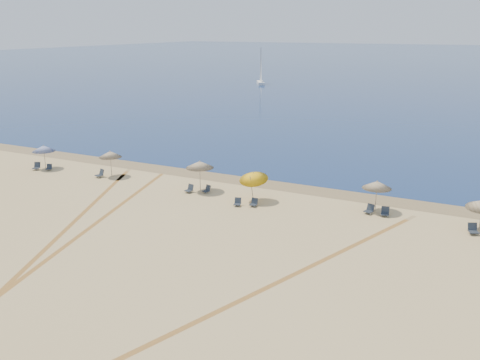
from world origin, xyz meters
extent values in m
plane|color=tan|center=(0.00, 0.00, 0.00)|extent=(160.00, 160.00, 0.00)
plane|color=#0C2151|center=(0.00, 225.00, 0.01)|extent=(500.00, 500.00, 0.00)
plane|color=olive|center=(0.00, 24.00, 0.00)|extent=(500.00, 500.00, 0.00)
cylinder|color=gray|center=(-20.54, 19.17, 1.07)|extent=(0.05, 0.05, 2.14)
cone|color=white|center=(-20.54, 19.17, 1.99)|extent=(2.15, 2.15, 0.55)
sphere|color=gray|center=(-20.54, 19.17, 2.29)|extent=(0.08, 0.08, 0.08)
cylinder|color=gray|center=(-13.05, 19.86, 1.11)|extent=(0.05, 0.05, 2.22)
cone|color=beige|center=(-13.05, 19.86, 2.07)|extent=(2.07, 2.07, 0.55)
sphere|color=gray|center=(-13.05, 19.86, 2.37)|extent=(0.08, 0.08, 0.08)
cylinder|color=gray|center=(-3.53, 19.66, 1.20)|extent=(0.05, 0.05, 2.41)
cone|color=beige|center=(-3.53, 19.67, 2.26)|extent=(2.31, 2.31, 0.55)
sphere|color=gray|center=(-3.53, 19.67, 2.56)|extent=(0.08, 0.08, 0.08)
cylinder|color=gray|center=(1.56, 18.90, 1.09)|extent=(0.05, 0.70, 2.19)
cone|color=yellow|center=(1.56, 19.18, 2.03)|extent=(2.26, 2.32, 1.17)
sphere|color=gray|center=(1.56, 19.18, 2.33)|extent=(0.08, 0.08, 0.08)
cylinder|color=gray|center=(10.66, 21.09, 1.10)|extent=(0.05, 0.05, 2.19)
cone|color=beige|center=(10.66, 21.09, 2.04)|extent=(2.16, 2.16, 0.55)
sphere|color=gray|center=(10.66, 21.09, 2.34)|extent=(0.08, 0.08, 0.08)
cube|color=#1D232D|center=(-20.92, 18.36, 0.19)|extent=(0.76, 0.76, 0.05)
cube|color=#1D232D|center=(-21.02, 18.63, 0.45)|extent=(0.63, 0.41, 0.52)
cylinder|color=#A5A5AD|center=(-21.14, 18.06, 0.10)|extent=(0.03, 0.03, 0.19)
cylinder|color=#A5A5AD|center=(-20.70, 18.23, 0.10)|extent=(0.03, 0.03, 0.19)
cube|color=#1D232D|center=(-19.71, 18.74, 0.16)|extent=(0.65, 0.65, 0.04)
cube|color=#1D232D|center=(-19.81, 18.96, 0.37)|extent=(0.52, 0.37, 0.44)
cylinder|color=#A5A5AD|center=(-19.88, 18.48, 0.08)|extent=(0.02, 0.02, 0.16)
cylinder|color=#A5A5AD|center=(-19.53, 18.65, 0.08)|extent=(0.02, 0.02, 0.16)
cube|color=#1D232D|center=(-13.80, 19.01, 0.20)|extent=(0.77, 0.77, 0.05)
cube|color=#1D232D|center=(-13.70, 19.29, 0.46)|extent=(0.64, 0.41, 0.54)
cylinder|color=#A5A5AD|center=(-14.03, 18.87, 0.10)|extent=(0.03, 0.03, 0.20)
cylinder|color=#A5A5AD|center=(-13.57, 18.71, 0.10)|extent=(0.03, 0.03, 0.20)
cube|color=#1D232D|center=(-4.13, 18.76, 0.18)|extent=(0.65, 0.65, 0.05)
cube|color=#1D232D|center=(-4.07, 19.02, 0.42)|extent=(0.58, 0.31, 0.49)
cylinder|color=#A5A5AD|center=(-4.34, 18.60, 0.09)|extent=(0.02, 0.02, 0.18)
cylinder|color=#A5A5AD|center=(-3.91, 18.51, 0.09)|extent=(0.02, 0.02, 0.18)
cube|color=#1D232D|center=(-2.80, 19.30, 0.17)|extent=(0.67, 0.67, 0.05)
cube|color=#1D232D|center=(-2.71, 19.54, 0.40)|extent=(0.56, 0.36, 0.47)
cylinder|color=#A5A5AD|center=(-2.99, 19.18, 0.09)|extent=(0.02, 0.02, 0.17)
cylinder|color=#A5A5AD|center=(-2.60, 19.04, 0.09)|extent=(0.02, 0.02, 0.17)
cube|color=#1D232D|center=(0.97, 17.54, 0.17)|extent=(0.61, 0.61, 0.05)
cube|color=#1D232D|center=(0.91, 17.78, 0.39)|extent=(0.54, 0.30, 0.45)
cylinder|color=#A5A5AD|center=(0.77, 17.30, 0.08)|extent=(0.02, 0.02, 0.17)
cylinder|color=#A5A5AD|center=(1.16, 17.40, 0.08)|extent=(0.02, 0.02, 0.17)
cube|color=#1D232D|center=(2.11, 17.98, 0.17)|extent=(0.52, 0.52, 0.05)
cube|color=#1D232D|center=(2.11, 18.23, 0.39)|extent=(0.51, 0.19, 0.46)
cylinder|color=#A5A5AD|center=(1.91, 17.79, 0.08)|extent=(0.02, 0.02, 0.17)
cylinder|color=#A5A5AD|center=(2.32, 17.79, 0.08)|extent=(0.02, 0.02, 0.17)
cube|color=#1D232D|center=(10.34, 20.26, 0.19)|extent=(0.73, 0.73, 0.05)
cube|color=#1D232D|center=(10.43, 20.52, 0.43)|extent=(0.61, 0.39, 0.51)
cylinder|color=#A5A5AD|center=(10.12, 20.13, 0.09)|extent=(0.02, 0.02, 0.19)
cylinder|color=#A5A5AD|center=(10.55, 19.98, 0.09)|extent=(0.02, 0.02, 0.19)
cube|color=#1D232D|center=(11.54, 20.22, 0.18)|extent=(0.64, 0.64, 0.05)
cube|color=#1D232D|center=(11.50, 20.49, 0.43)|extent=(0.58, 0.29, 0.50)
cylinder|color=#A5A5AD|center=(11.32, 19.99, 0.09)|extent=(0.02, 0.02, 0.18)
cylinder|color=#A5A5AD|center=(11.76, 20.06, 0.09)|extent=(0.02, 0.02, 0.18)
cube|color=#1D232D|center=(17.44, 19.38, 0.19)|extent=(0.77, 0.77, 0.05)
cube|color=#1D232D|center=(17.33, 19.64, 0.45)|extent=(0.63, 0.43, 0.53)
cylinder|color=#A5A5AD|center=(17.22, 19.07, 0.10)|extent=(0.03, 0.03, 0.19)
cylinder|color=#A5A5AD|center=(17.66, 19.25, 0.10)|extent=(0.03, 0.03, 0.19)
cube|color=white|center=(-32.63, 98.22, 0.32)|extent=(4.02, 5.74, 0.63)
cylinder|color=gray|center=(-32.63, 98.22, 4.38)|extent=(0.13, 0.13, 8.34)
plane|color=tan|center=(-6.29, 9.86, 0.00)|extent=(33.72, 33.72, 0.00)
plane|color=tan|center=(-6.55, 10.93, 0.00)|extent=(33.72, 33.72, 0.00)
plane|color=tan|center=(8.15, 7.16, 0.00)|extent=(36.09, 36.09, 0.00)
plane|color=tan|center=(8.54, 8.18, 0.00)|extent=(36.09, 36.09, 0.00)
plane|color=tan|center=(-7.60, 8.80, 0.00)|extent=(36.40, 36.40, 0.00)
plane|color=tan|center=(-8.01, 9.82, 0.00)|extent=(36.40, 36.40, 0.00)
camera|label=1|loc=(17.28, -15.46, 13.13)|focal=38.26mm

